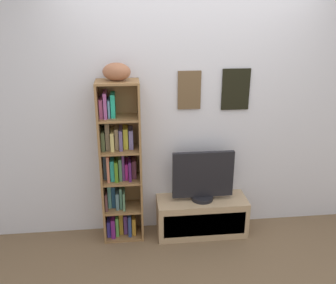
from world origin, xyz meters
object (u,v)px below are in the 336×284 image
(football, at_px, (117,72))
(television, at_px, (203,177))
(bookshelf, at_px, (119,168))
(tv_stand, at_px, (202,216))

(football, relative_size, television, 0.41)
(bookshelf, bearing_deg, tv_stand, -4.66)
(bookshelf, distance_m, television, 0.83)
(bookshelf, bearing_deg, football, -52.43)
(tv_stand, xyz_separation_m, television, (0.00, 0.00, 0.44))
(tv_stand, relative_size, television, 1.50)
(bookshelf, bearing_deg, television, -4.58)
(football, height_order, television, football)
(television, bearing_deg, tv_stand, -90.00)
(tv_stand, bearing_deg, television, 90.00)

